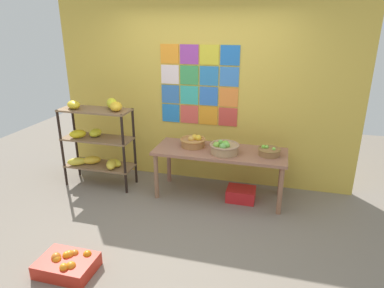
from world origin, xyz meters
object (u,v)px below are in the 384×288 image
(banana_shelf_unit, at_px, (97,137))
(fruit_basket_right, at_px, (224,148))
(fruit_basket_centre, at_px, (193,141))
(produce_crate_under_table, at_px, (241,194))
(display_table, at_px, (220,156))
(fruit_basket_left, at_px, (269,151))
(orange_crate_foreground, at_px, (67,264))

(banana_shelf_unit, relative_size, fruit_basket_right, 3.34)
(fruit_basket_centre, height_order, fruit_basket_right, fruit_basket_right)
(produce_crate_under_table, bearing_deg, fruit_basket_centre, 172.42)
(banana_shelf_unit, bearing_deg, fruit_basket_right, -0.35)
(display_table, bearing_deg, fruit_basket_centre, 171.97)
(fruit_basket_centre, height_order, produce_crate_under_table, fruit_basket_centre)
(fruit_basket_left, height_order, orange_crate_foreground, fruit_basket_left)
(banana_shelf_unit, bearing_deg, orange_crate_foreground, -70.71)
(display_table, distance_m, produce_crate_under_table, 0.61)
(display_table, xyz_separation_m, fruit_basket_right, (0.07, -0.10, 0.16))
(display_table, xyz_separation_m, orange_crate_foreground, (-1.14, -1.89, -0.52))
(banana_shelf_unit, distance_m, fruit_basket_centre, 1.39)
(fruit_basket_centre, height_order, fruit_basket_left, fruit_basket_centre)
(display_table, relative_size, fruit_basket_centre, 4.99)
(fruit_basket_left, bearing_deg, display_table, 178.98)
(fruit_basket_centre, xyz_separation_m, fruit_basket_right, (0.46, -0.15, 0.01))
(fruit_basket_left, bearing_deg, fruit_basket_right, -171.10)
(banana_shelf_unit, bearing_deg, display_table, 2.87)
(fruit_basket_centre, relative_size, produce_crate_under_table, 0.93)
(orange_crate_foreground, bearing_deg, display_table, 58.99)
(fruit_basket_right, distance_m, produce_crate_under_table, 0.72)
(banana_shelf_unit, bearing_deg, produce_crate_under_table, 1.38)
(fruit_basket_right, bearing_deg, fruit_basket_left, 8.90)
(fruit_basket_right, height_order, fruit_basket_left, fruit_basket_right)
(fruit_basket_right, relative_size, produce_crate_under_table, 1.02)
(fruit_basket_centre, distance_m, fruit_basket_left, 1.02)
(orange_crate_foreground, bearing_deg, fruit_basket_left, 46.66)
(fruit_basket_left, height_order, produce_crate_under_table, fruit_basket_left)
(fruit_basket_centre, relative_size, orange_crate_foreground, 0.65)
(banana_shelf_unit, relative_size, produce_crate_under_table, 3.40)
(fruit_basket_centre, distance_m, produce_crate_under_table, 0.97)
(banana_shelf_unit, xyz_separation_m, fruit_basket_left, (2.40, 0.08, -0.01))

